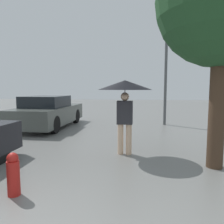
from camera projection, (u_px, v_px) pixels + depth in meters
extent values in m
cylinder|color=beige|center=(120.00, 139.00, 5.32)|extent=(0.14, 0.14, 0.75)
cylinder|color=beige|center=(129.00, 139.00, 5.29)|extent=(0.14, 0.14, 0.75)
cube|color=#2D2D33|center=(125.00, 112.00, 5.23)|extent=(0.37, 0.22, 0.56)
sphere|color=beige|center=(125.00, 97.00, 5.19)|extent=(0.20, 0.20, 0.20)
cylinder|color=#515456|center=(125.00, 102.00, 5.21)|extent=(0.02, 0.02, 0.60)
cone|color=black|center=(125.00, 85.00, 5.16)|extent=(1.29, 1.29, 0.23)
cube|color=#4C514C|center=(49.00, 115.00, 9.11)|extent=(1.76, 4.02, 0.68)
cube|color=black|center=(46.00, 101.00, 8.85)|extent=(1.50, 1.81, 0.44)
cylinder|color=black|center=(44.00, 115.00, 10.47)|extent=(0.18, 0.64, 0.64)
cylinder|color=black|center=(76.00, 116.00, 10.25)|extent=(0.18, 0.64, 0.64)
cylinder|color=black|center=(14.00, 124.00, 8.02)|extent=(0.18, 0.64, 0.64)
cylinder|color=black|center=(55.00, 125.00, 7.80)|extent=(0.18, 0.64, 0.64)
cylinder|color=#473323|center=(217.00, 104.00, 4.32)|extent=(0.32, 0.32, 2.57)
sphere|color=#234C28|center=(223.00, 0.00, 4.11)|extent=(2.52, 2.52, 2.52)
cylinder|color=#515456|center=(166.00, 68.00, 9.44)|extent=(0.12, 0.12, 4.93)
sphere|color=beige|center=(167.00, 7.00, 9.17)|extent=(0.30, 0.30, 0.30)
cylinder|color=#B21E19|center=(14.00, 178.00, 3.26)|extent=(0.19, 0.19, 0.53)
sphere|color=#B21E19|center=(12.00, 158.00, 3.23)|extent=(0.17, 0.17, 0.17)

